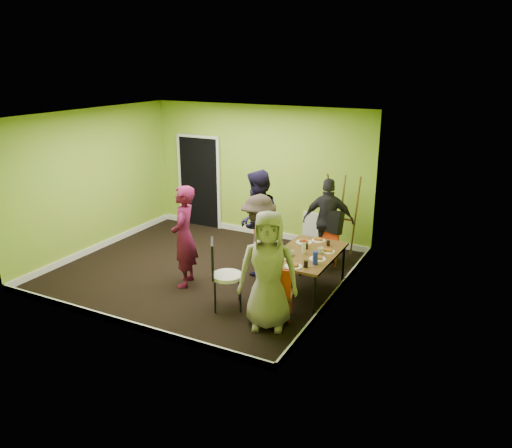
{
  "coord_description": "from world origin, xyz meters",
  "views": [
    {
      "loc": [
        4.67,
        -7.04,
        3.65
      ],
      "look_at": [
        1.08,
        0.0,
        1.05
      ],
      "focal_mm": 35.0,
      "sensor_mm": 36.0,
      "label": 1
    }
  ],
  "objects_px": {
    "chair_left_far": "(265,249)",
    "chair_back_end": "(330,227)",
    "person_left_near": "(259,243)",
    "person_back_end": "(328,221)",
    "easel": "(343,217)",
    "chair_bentwood": "(222,271)",
    "chair_front_end": "(280,291)",
    "person_front_end": "(268,270)",
    "blue_bottle": "(315,258)",
    "chair_left_near": "(268,260)",
    "person_left_far": "(257,222)",
    "dining_table": "(307,256)",
    "orange_bottle": "(307,245)",
    "person_standing": "(184,236)",
    "thermos": "(304,247)"
  },
  "relations": [
    {
      "from": "chair_left_near",
      "to": "person_left_far",
      "type": "distance_m",
      "value": 0.9
    },
    {
      "from": "orange_bottle",
      "to": "chair_left_far",
      "type": "bearing_deg",
      "value": 165.88
    },
    {
      "from": "chair_bentwood",
      "to": "person_left_near",
      "type": "height_order",
      "value": "person_left_near"
    },
    {
      "from": "chair_back_end",
      "to": "person_standing",
      "type": "bearing_deg",
      "value": 67.55
    },
    {
      "from": "person_standing",
      "to": "person_left_far",
      "type": "height_order",
      "value": "person_left_far"
    },
    {
      "from": "dining_table",
      "to": "chair_left_far",
      "type": "xyz_separation_m",
      "value": [
        -0.98,
        0.46,
        -0.21
      ]
    },
    {
      "from": "orange_bottle",
      "to": "person_back_end",
      "type": "bearing_deg",
      "value": 94.54
    },
    {
      "from": "chair_front_end",
      "to": "person_left_near",
      "type": "xyz_separation_m",
      "value": [
        -0.77,
        0.84,
        0.33
      ]
    },
    {
      "from": "chair_left_near",
      "to": "chair_front_end",
      "type": "distance_m",
      "value": 1.01
    },
    {
      "from": "easel",
      "to": "chair_left_near",
      "type": "bearing_deg",
      "value": -108.09
    },
    {
      "from": "easel",
      "to": "blue_bottle",
      "type": "relative_size",
      "value": 8.21
    },
    {
      "from": "chair_left_near",
      "to": "person_left_far",
      "type": "xyz_separation_m",
      "value": [
        -0.51,
        0.62,
        0.4
      ]
    },
    {
      "from": "dining_table",
      "to": "orange_bottle",
      "type": "relative_size",
      "value": 17.96
    },
    {
      "from": "chair_back_end",
      "to": "person_front_end",
      "type": "relative_size",
      "value": 0.61
    },
    {
      "from": "orange_bottle",
      "to": "person_standing",
      "type": "height_order",
      "value": "person_standing"
    },
    {
      "from": "dining_table",
      "to": "person_standing",
      "type": "height_order",
      "value": "person_standing"
    },
    {
      "from": "thermos",
      "to": "chair_left_near",
      "type": "bearing_deg",
      "value": -174.33
    },
    {
      "from": "chair_left_near",
      "to": "person_front_end",
      "type": "distance_m",
      "value": 1.21
    },
    {
      "from": "chair_back_end",
      "to": "orange_bottle",
      "type": "height_order",
      "value": "chair_back_end"
    },
    {
      "from": "chair_front_end",
      "to": "easel",
      "type": "xyz_separation_m",
      "value": [
        0.05,
        2.78,
        0.35
      ]
    },
    {
      "from": "blue_bottle",
      "to": "chair_front_end",
      "type": "bearing_deg",
      "value": -121.32
    },
    {
      "from": "chair_left_far",
      "to": "chair_bentwood",
      "type": "xyz_separation_m",
      "value": [
        -0.04,
        -1.41,
        0.12
      ]
    },
    {
      "from": "person_left_near",
      "to": "person_back_end",
      "type": "relative_size",
      "value": 1.01
    },
    {
      "from": "chair_back_end",
      "to": "person_back_end",
      "type": "distance_m",
      "value": 0.2
    },
    {
      "from": "chair_back_end",
      "to": "orange_bottle",
      "type": "bearing_deg",
      "value": 112.54
    },
    {
      "from": "easel",
      "to": "chair_bentwood",
      "type": "bearing_deg",
      "value": -109.81
    },
    {
      "from": "chair_left_far",
      "to": "chair_back_end",
      "type": "relative_size",
      "value": 0.82
    },
    {
      "from": "chair_left_near",
      "to": "chair_bentwood",
      "type": "distance_m",
      "value": 0.93
    },
    {
      "from": "chair_back_end",
      "to": "person_left_near",
      "type": "bearing_deg",
      "value": 86.57
    },
    {
      "from": "chair_back_end",
      "to": "thermos",
      "type": "bearing_deg",
      "value": 114.49
    },
    {
      "from": "chair_back_end",
      "to": "easel",
      "type": "distance_m",
      "value": 0.46
    },
    {
      "from": "chair_front_end",
      "to": "blue_bottle",
      "type": "relative_size",
      "value": 4.16
    },
    {
      "from": "thermos",
      "to": "blue_bottle",
      "type": "distance_m",
      "value": 0.47
    },
    {
      "from": "chair_bentwood",
      "to": "person_front_end",
      "type": "bearing_deg",
      "value": 45.33
    },
    {
      "from": "person_standing",
      "to": "easel",
      "type": "bearing_deg",
      "value": 119.66
    },
    {
      "from": "person_standing",
      "to": "person_left_near",
      "type": "bearing_deg",
      "value": 89.98
    },
    {
      "from": "chair_back_end",
      "to": "person_back_end",
      "type": "bearing_deg",
      "value": -39.07
    },
    {
      "from": "chair_left_near",
      "to": "blue_bottle",
      "type": "relative_size",
      "value": 4.69
    },
    {
      "from": "chair_front_end",
      "to": "person_left_far",
      "type": "height_order",
      "value": "person_left_far"
    },
    {
      "from": "easel",
      "to": "chair_front_end",
      "type": "bearing_deg",
      "value": -90.97
    },
    {
      "from": "person_front_end",
      "to": "blue_bottle",
      "type": "bearing_deg",
      "value": 41.39
    },
    {
      "from": "person_standing",
      "to": "dining_table",
      "type": "bearing_deg",
      "value": 84.31
    },
    {
      "from": "chair_front_end",
      "to": "chair_bentwood",
      "type": "distance_m",
      "value": 0.97
    },
    {
      "from": "chair_left_near",
      "to": "person_front_end",
      "type": "relative_size",
      "value": 0.55
    },
    {
      "from": "chair_left_far",
      "to": "blue_bottle",
      "type": "height_order",
      "value": "blue_bottle"
    },
    {
      "from": "dining_table",
      "to": "person_left_near",
      "type": "height_order",
      "value": "person_left_near"
    },
    {
      "from": "dining_table",
      "to": "person_front_end",
      "type": "height_order",
      "value": "person_front_end"
    },
    {
      "from": "dining_table",
      "to": "person_back_end",
      "type": "relative_size",
      "value": 0.93
    },
    {
      "from": "chair_left_far",
      "to": "person_left_far",
      "type": "height_order",
      "value": "person_left_far"
    },
    {
      "from": "chair_back_end",
      "to": "person_standing",
      "type": "relative_size",
      "value": 0.61
    }
  ]
}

